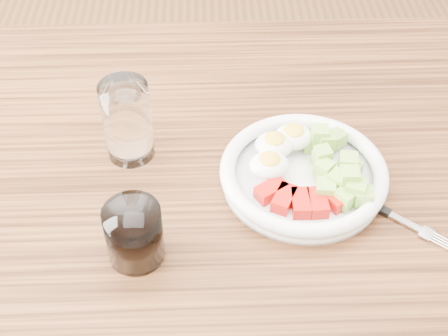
# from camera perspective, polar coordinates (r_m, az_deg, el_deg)

# --- Properties ---
(dining_table) EXTENTS (1.50, 0.90, 0.77)m
(dining_table) POSITION_cam_1_polar(r_m,az_deg,el_deg) (1.00, 0.60, -5.68)
(dining_table) COLOR brown
(dining_table) RESTS_ON ground
(bowl) EXTENTS (0.25, 0.25, 0.06)m
(bowl) POSITION_cam_1_polar(r_m,az_deg,el_deg) (0.92, 7.30, -0.36)
(bowl) COLOR white
(bowl) RESTS_ON dining_table
(fork) EXTENTS (0.15, 0.13, 0.01)m
(fork) POSITION_cam_1_polar(r_m,az_deg,el_deg) (0.92, 13.87, -3.55)
(fork) COLOR black
(fork) RESTS_ON dining_table
(water_glass) EXTENTS (0.07, 0.07, 0.13)m
(water_glass) POSITION_cam_1_polar(r_m,az_deg,el_deg) (0.94, -8.84, 4.27)
(water_glass) COLOR white
(water_glass) RESTS_ON dining_table
(coffee_glass) EXTENTS (0.08, 0.08, 0.09)m
(coffee_glass) POSITION_cam_1_polar(r_m,az_deg,el_deg) (0.82, -8.20, -6.00)
(coffee_glass) COLOR white
(coffee_glass) RESTS_ON dining_table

